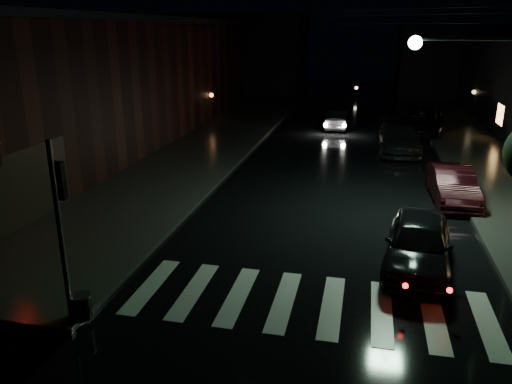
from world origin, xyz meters
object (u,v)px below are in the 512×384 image
Objects in this scene: parked_car_c at (398,138)px; parked_car_d at (421,121)px; parked_car_a at (418,243)px; parked_car_b at (452,184)px; oncoming_car at (336,119)px.

parked_car_c is 0.90× the size of parked_car_d.
parked_car_a is 20.24m from parked_car_d.
parked_car_a is 6.56m from parked_car_b.
parked_car_d is 5.45m from oncoming_car.
parked_car_a is at bearing -87.33° from parked_car_d.
oncoming_car is at bearing 108.85° from parked_car_b.
parked_car_c is 7.04m from oncoming_car.
parked_car_d is at bearing 91.67° from parked_car_a.
parked_car_c is (0.15, 14.58, 0.02)m from parked_car_a.
parked_car_d is (0.00, 13.85, 0.12)m from parked_car_b.
parked_car_b is at bearing 80.85° from parked_car_a.
parked_car_c is at bearing 99.19° from parked_car_b.
parked_car_d is 1.52× the size of oncoming_car.
parked_car_a is 0.83× the size of parked_car_c.
oncoming_car is at bearing 106.83° from parked_car_a.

